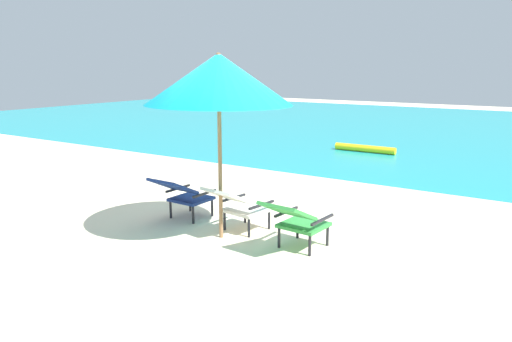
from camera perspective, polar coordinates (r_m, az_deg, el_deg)
The scene contains 7 objects.
ground_plane at distance 10.24m, azimuth 11.63°, elevation -0.29°, with size 40.00×40.00×0.00m, color beige.
ocean_band at distance 18.13m, azimuth 21.34°, elevation 4.56°, with size 40.00×18.00×0.01m, color teal.
swim_buoy at distance 12.80m, azimuth 12.73°, elevation 2.61°, with size 0.18×0.18×1.60m, color yellow.
lounge_chair_left at distance 7.01m, azimuth -8.64°, elevation -2.61°, with size 0.57×0.89×0.68m.
lounge_chair_center at distance 6.41m, azimuth -2.12°, elevation -3.89°, with size 0.64×0.93×0.68m.
lounge_chair_right at distance 5.81m, azimuth 4.76°, elevation -5.65°, with size 0.60×0.91×0.68m.
beach_umbrella_center at distance 6.00m, azimuth -4.43°, elevation 10.74°, with size 2.41×2.41×2.35m.
Camera 1 is at (3.59, -5.34, 2.20)m, focal length 33.89 mm.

